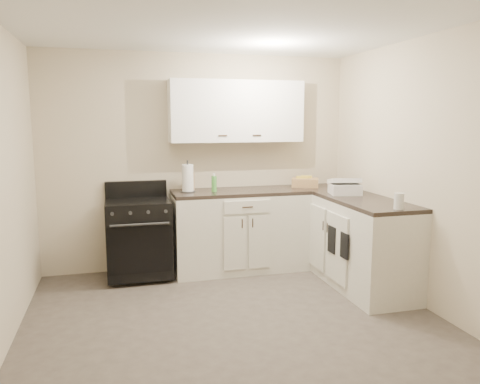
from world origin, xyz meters
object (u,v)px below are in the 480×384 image
object	(u,v)px
knife_block	(190,181)
countertop_grill	(345,189)
wicker_basket	(305,183)
stove	(139,238)
paper_towel	(188,178)

from	to	relation	value
knife_block	countertop_grill	world-z (taller)	knife_block
knife_block	wicker_basket	size ratio (longest dim) A/B	0.68
knife_block	countertop_grill	size ratio (longest dim) A/B	0.68
knife_block	countertop_grill	bearing A→B (deg)	-29.81
wicker_basket	countertop_grill	xyz separation A→B (m)	(0.20, -0.64, 0.01)
stove	countertop_grill	size ratio (longest dim) A/B	2.65
stove	countertop_grill	bearing A→B (deg)	-14.10
stove	knife_block	size ratio (longest dim) A/B	3.90
paper_towel	wicker_basket	xyz separation A→B (m)	(1.43, 0.03, -0.10)
knife_block	wicker_basket	world-z (taller)	knife_block
paper_towel	countertop_grill	bearing A→B (deg)	-20.36
stove	wicker_basket	distance (m)	2.07
knife_block	paper_towel	size ratio (longest dim) A/B	0.70
stove	paper_towel	world-z (taller)	paper_towel
knife_block	countertop_grill	xyz separation A→B (m)	(1.59, -0.71, -0.05)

